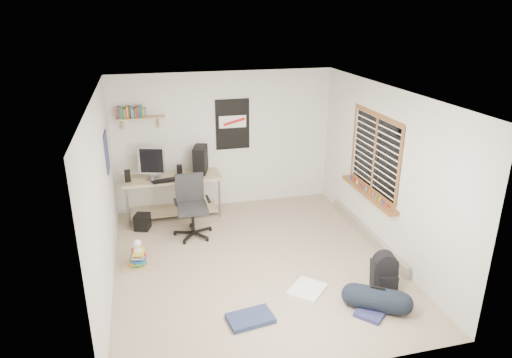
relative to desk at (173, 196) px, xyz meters
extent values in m
cube|color=gray|center=(1.01, -2.00, -0.37)|extent=(4.00, 4.50, 0.01)
cube|color=white|center=(1.01, -2.00, 2.14)|extent=(4.00, 4.50, 0.01)
cube|color=silver|center=(1.01, 0.25, 0.89)|extent=(4.00, 0.01, 2.50)
cube|color=silver|center=(-1.00, -2.00, 0.89)|extent=(0.01, 4.50, 2.50)
cube|color=silver|center=(3.01, -2.00, 0.89)|extent=(0.01, 4.50, 2.50)
cube|color=tan|center=(0.00, 0.00, 0.00)|extent=(1.84, 1.20, 0.77)
cube|color=#B1B0B5|center=(-0.28, 0.00, 0.61)|extent=(0.37, 0.09, 0.40)
cube|color=#949599|center=(-0.34, -0.17, 0.65)|extent=(0.45, 0.22, 0.48)
cube|color=black|center=(0.52, 0.00, 0.64)|extent=(0.33, 0.49, 0.47)
cube|color=black|center=(-0.14, -0.31, 0.42)|extent=(0.46, 0.27, 0.02)
cube|color=black|center=(-0.74, -0.17, 0.51)|extent=(0.10, 0.10, 0.19)
cube|color=black|center=(0.14, -0.05, 0.50)|extent=(0.10, 0.10, 0.18)
cube|color=#242427|center=(0.24, -0.92, 0.13)|extent=(0.68, 0.68, 1.02)
cube|color=tan|center=(-0.44, 0.14, 1.42)|extent=(0.80, 0.22, 0.24)
cube|color=black|center=(1.16, 0.23, 1.19)|extent=(0.62, 0.03, 0.92)
cube|color=navy|center=(-0.98, -0.80, 1.14)|extent=(0.02, 0.42, 0.60)
cube|color=brown|center=(2.96, -1.70, 1.08)|extent=(0.10, 1.50, 1.26)
cube|color=#B7B2A8|center=(2.96, -1.70, -0.28)|extent=(0.08, 2.50, 0.18)
cube|color=black|center=(2.52, -3.05, -0.16)|extent=(0.36, 0.31, 0.43)
cylinder|color=black|center=(2.21, -3.44, -0.22)|extent=(0.41, 0.41, 0.59)
cube|color=white|center=(1.52, -2.86, -0.34)|extent=(0.62, 0.62, 0.04)
cube|color=navy|center=(0.64, -3.27, -0.33)|extent=(0.59, 0.42, 0.06)
cube|color=navy|center=(2.14, -3.49, -0.34)|extent=(0.54, 0.53, 0.05)
cube|color=brown|center=(-0.66, -1.64, -0.22)|extent=(0.59, 0.54, 0.33)
cube|color=silver|center=(-0.64, -1.66, 0.02)|extent=(0.18, 0.23, 0.20)
cube|color=black|center=(-0.57, -0.48, -0.22)|extent=(0.30, 0.30, 0.26)
camera|label=1|loc=(-0.40, -7.69, 3.17)|focal=32.00mm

